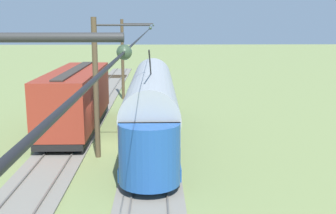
# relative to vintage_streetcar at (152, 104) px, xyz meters

# --- Properties ---
(ground_plane) EXTENTS (220.00, 220.00, 0.00)m
(ground_plane) POSITION_rel_vintage_streetcar_xyz_m (2.45, 1.17, -2.26)
(ground_plane) COLOR olive
(track_streetcar_siding) EXTENTS (2.80, 80.00, 0.18)m
(track_streetcar_siding) POSITION_rel_vintage_streetcar_xyz_m (0.00, 0.85, -2.21)
(track_streetcar_siding) COLOR slate
(track_streetcar_siding) RESTS_ON ground
(track_adjacent_siding) EXTENTS (2.80, 80.00, 0.18)m
(track_adjacent_siding) POSITION_rel_vintage_streetcar_xyz_m (4.91, 0.85, -2.21)
(track_adjacent_siding) COLOR slate
(track_adjacent_siding) RESTS_ON ground
(vintage_streetcar) EXTENTS (2.65, 17.98, 5.69)m
(vintage_streetcar) POSITION_rel_vintage_streetcar_xyz_m (0.00, 0.00, 0.00)
(vintage_streetcar) COLOR #1E4C93
(vintage_streetcar) RESTS_ON ground
(boxcar_adjacent) EXTENTS (2.96, 11.32, 3.85)m
(boxcar_adjacent) POSITION_rel_vintage_streetcar_xyz_m (4.91, -2.55, -0.10)
(boxcar_adjacent) COLOR maroon
(boxcar_adjacent) RESTS_ON ground
(catenary_pole_foreground) EXTENTS (3.02, 0.28, 7.23)m
(catenary_pole_foreground) POSITION_rel_vintage_streetcar_xyz_m (2.72, -13.97, 1.52)
(catenary_pole_foreground) COLOR #4C3D28
(catenary_pole_foreground) RESTS_ON ground
(catenary_pole_mid_near) EXTENTS (3.02, 0.28, 7.23)m
(catenary_pole_mid_near) POSITION_rel_vintage_streetcar_xyz_m (2.72, 2.96, 1.52)
(catenary_pole_mid_near) COLOR #4C3D28
(catenary_pole_mid_near) RESTS_ON ground
(overhead_wire_run) EXTENTS (2.82, 54.79, 0.18)m
(overhead_wire_run) POSITION_rel_vintage_streetcar_xyz_m (0.04, 10.63, 4.42)
(overhead_wire_run) COLOR black
(overhead_wire_run) RESTS_ON ground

